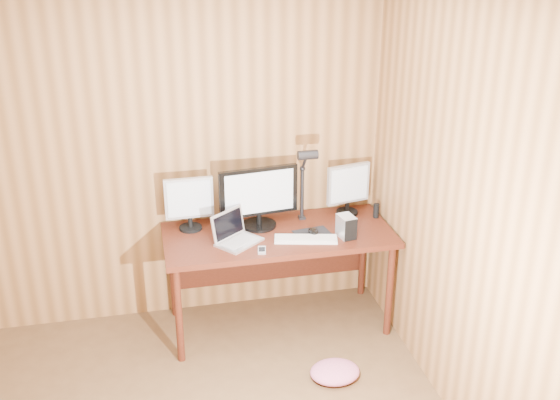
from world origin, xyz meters
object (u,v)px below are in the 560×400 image
object	(u,v)px
monitor_right	(348,188)
keyboard	(306,239)
mouse	(313,231)
laptop	(234,235)
desk	(276,244)
speaker	(376,211)
hard_drive	(346,227)
phone	(262,250)
monitor_left	(189,202)
monitor_center	(259,196)
desk_lamp	(305,174)

from	to	relation	value
monitor_right	keyboard	size ratio (longest dim) A/B	0.87
mouse	keyboard	bearing A→B (deg)	-151.37
laptop	desk	bearing A→B (deg)	-14.75
desk	speaker	size ratio (longest dim) A/B	15.10
mouse	hard_drive	xyz separation A→B (m)	(0.21, -0.09, 0.06)
hard_drive	laptop	bearing A→B (deg)	163.05
monitor_right	mouse	bearing A→B (deg)	-151.86
desk	mouse	world-z (taller)	mouse
phone	speaker	size ratio (longest dim) A/B	1.06
monitor_left	hard_drive	distance (m)	1.10
desk	mouse	bearing A→B (deg)	-32.75
speaker	monitor_center	bearing A→B (deg)	177.90
hard_drive	desk_lamp	xyz separation A→B (m)	(-0.22, 0.29, 0.30)
laptop	desk_lamp	xyz separation A→B (m)	(0.54, 0.19, 0.32)
laptop	keyboard	size ratio (longest dim) A/B	0.83
monitor_left	phone	xyz separation A→B (m)	(0.43, -0.44, -0.20)
monitor_left	speaker	size ratio (longest dim) A/B	3.64
keyboard	phone	size ratio (longest dim) A/B	3.96
monitor_right	speaker	world-z (taller)	monitor_right
phone	desk_lamp	bearing A→B (deg)	54.61
monitor_left	keyboard	world-z (taller)	monitor_left
mouse	desk	bearing A→B (deg)	128.48
monitor_left	monitor_right	size ratio (longest dim) A/B	1.00
monitor_center	monitor_right	world-z (taller)	monitor_center
speaker	mouse	bearing A→B (deg)	-161.08
monitor_center	laptop	xyz separation A→B (m)	(-0.21, -0.21, -0.18)
hard_drive	desk_lamp	distance (m)	0.47
desk	monitor_left	size ratio (longest dim) A/B	4.15
desk	desk_lamp	xyz separation A→B (m)	(0.22, 0.05, 0.50)
monitor_center	speaker	size ratio (longest dim) A/B	5.34
desk	mouse	xyz separation A→B (m)	(0.23, -0.15, 0.14)
laptop	keyboard	bearing A→B (deg)	-48.76
monitor_right	hard_drive	bearing A→B (deg)	-121.28
monitor_left	monitor_center	bearing A→B (deg)	-7.52
hard_drive	speaker	size ratio (longest dim) A/B	1.48
laptop	keyboard	distance (m)	0.49
monitor_left	phone	bearing A→B (deg)	-46.69
hard_drive	keyboard	bearing A→B (deg)	168.58
speaker	desk_lamp	size ratio (longest dim) A/B	0.17
mouse	desk_lamp	world-z (taller)	desk_lamp
phone	hard_drive	bearing A→B (deg)	18.64
monitor_left	hard_drive	bearing A→B (deg)	-19.80
monitor_left	keyboard	distance (m)	0.85
mouse	phone	bearing A→B (deg)	-175.31
laptop	hard_drive	world-z (taller)	laptop
phone	speaker	world-z (taller)	speaker
speaker	desk_lamp	distance (m)	0.63
keyboard	speaker	bearing A→B (deg)	36.69
keyboard	laptop	bearing A→B (deg)	-176.84
speaker	hard_drive	bearing A→B (deg)	-139.76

